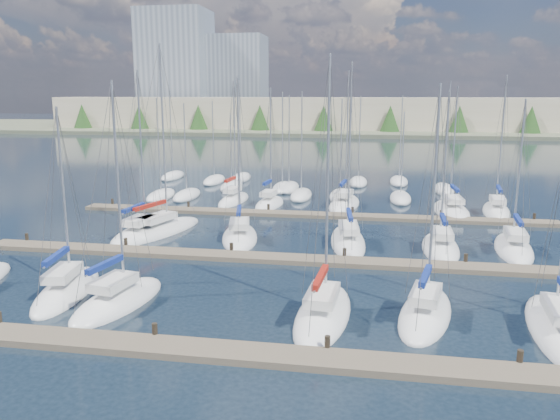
% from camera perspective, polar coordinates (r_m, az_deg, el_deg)
% --- Properties ---
extents(ground, '(400.00, 400.00, 0.00)m').
position_cam_1_polar(ground, '(80.29, 5.53, 4.02)').
color(ground, '#192633').
rests_on(ground, ground).
extents(dock_near, '(44.00, 1.93, 1.10)m').
position_cam_1_polar(dock_near, '(24.69, -4.83, -14.65)').
color(dock_near, '#6B5E4C').
rests_on(dock_near, ground).
extents(dock_mid, '(44.00, 1.93, 1.10)m').
position_cam_1_polar(dock_mid, '(37.45, 0.52, -5.12)').
color(dock_mid, '#6B5E4C').
rests_on(dock_mid, ground).
extents(dock_far, '(44.00, 1.93, 1.10)m').
position_cam_1_polar(dock_far, '(50.87, 3.03, -0.50)').
color(dock_far, '#6B5E4C').
rests_on(dock_far, ground).
extents(sailboat_m, '(3.44, 8.49, 11.61)m').
position_cam_1_polar(sailboat_m, '(43.37, 23.21, -3.69)').
color(sailboat_m, white).
rests_on(sailboat_m, ground).
extents(sailboat_r, '(3.41, 8.56, 13.66)m').
position_cam_1_polar(sailboat_r, '(56.26, 21.66, -0.08)').
color(sailboat_r, white).
rests_on(sailboat_r, ground).
extents(sailboat_f, '(3.42, 9.39, 13.09)m').
position_cam_1_polar(sailboat_f, '(29.87, 27.05, -11.05)').
color(sailboat_f, white).
rests_on(sailboat_f, ground).
extents(sailboat_j, '(4.35, 8.26, 13.26)m').
position_cam_1_polar(sailboat_j, '(43.06, -4.23, -2.81)').
color(sailboat_j, white).
rests_on(sailboat_j, ground).
extents(sailboat_l, '(2.82, 8.05, 12.21)m').
position_cam_1_polar(sailboat_l, '(41.78, 16.42, -3.76)').
color(sailboat_l, white).
rests_on(sailboat_l, ground).
extents(sailboat_i, '(5.43, 10.23, 15.79)m').
position_cam_1_polar(sailboat_i, '(45.97, -12.30, -2.09)').
color(sailboat_i, white).
rests_on(sailboat_i, ground).
extents(sailboat_o, '(2.95, 6.73, 12.54)m').
position_cam_1_polar(sailboat_o, '(55.64, -1.11, 0.66)').
color(sailboat_o, white).
rests_on(sailboat_o, ground).
extents(sailboat_h, '(3.76, 8.42, 13.73)m').
position_cam_1_polar(sailboat_h, '(45.29, -14.27, -2.42)').
color(sailboat_h, white).
rests_on(sailboat_h, ground).
extents(sailboat_c, '(3.94, 7.85, 12.66)m').
position_cam_1_polar(sailboat_c, '(31.40, -16.54, -9.07)').
color(sailboat_c, white).
rests_on(sailboat_c, ground).
extents(sailboat_k, '(3.54, 9.69, 14.25)m').
position_cam_1_polar(sailboat_k, '(42.07, 7.10, -3.23)').
color(sailboat_k, white).
rests_on(sailboat_k, ground).
extents(sailboat_b, '(3.81, 8.37, 11.28)m').
position_cam_1_polar(sailboat_b, '(33.93, -21.38, -7.81)').
color(sailboat_b, white).
rests_on(sailboat_b, ground).
extents(sailboat_d, '(3.22, 8.66, 13.86)m').
position_cam_1_polar(sailboat_d, '(28.52, 4.53, -10.76)').
color(sailboat_d, white).
rests_on(sailboat_d, ground).
extents(sailboat_n, '(2.87, 7.48, 13.35)m').
position_cam_1_polar(sailboat_n, '(57.81, -4.87, 1.06)').
color(sailboat_n, white).
rests_on(sailboat_n, ground).
extents(sailboat_q, '(3.53, 8.94, 12.66)m').
position_cam_1_polar(sailboat_q, '(55.12, 17.44, -0.04)').
color(sailboat_q, white).
rests_on(sailboat_q, ground).
extents(sailboat_p, '(3.73, 8.67, 14.19)m').
position_cam_1_polar(sailboat_p, '(55.99, 6.74, 0.64)').
color(sailboat_p, white).
rests_on(sailboat_p, ground).
extents(sailboat_e, '(4.06, 8.11, 12.48)m').
position_cam_1_polar(sailboat_e, '(29.47, 14.94, -10.39)').
color(sailboat_e, white).
rests_on(sailboat_e, ground).
extents(distant_boats, '(36.93, 20.75, 13.30)m').
position_cam_1_polar(distant_boats, '(64.79, 0.63, 2.39)').
color(distant_boats, '#9EA0A5').
rests_on(distant_boats, ground).
extents(shoreline, '(400.00, 60.00, 38.00)m').
position_cam_1_polar(shoreline, '(170.17, 3.32, 10.83)').
color(shoreline, '#666B51').
rests_on(shoreline, ground).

